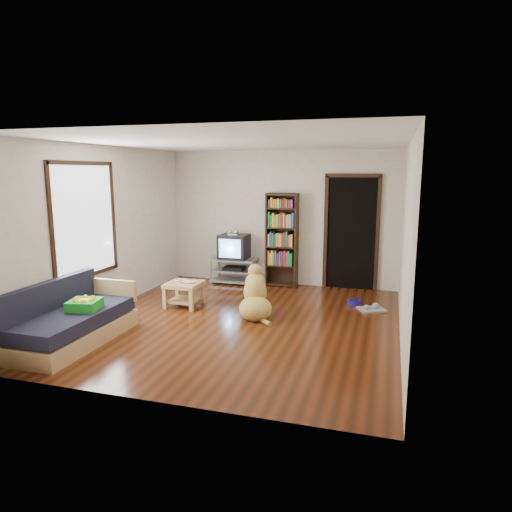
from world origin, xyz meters
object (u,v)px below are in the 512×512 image
(sofa, at_px, (72,323))
(coffee_table, at_px, (184,289))
(grey_rag, at_px, (372,309))
(bookshelf, at_px, (282,235))
(laptop, at_px, (183,282))
(dog, at_px, (255,297))
(crt_tv, at_px, (234,246))
(dog_bowl, at_px, (354,302))
(tv_stand, at_px, (234,270))
(green_cushion, at_px, (85,305))

(sofa, relative_size, coffee_table, 3.27)
(grey_rag, bearing_deg, sofa, -145.69)
(grey_rag, bearing_deg, bookshelf, 145.96)
(laptop, height_order, dog, dog)
(grey_rag, xyz_separation_m, crt_tv, (-2.73, 1.13, 0.73))
(sofa, relative_size, dog, 2.00)
(crt_tv, xyz_separation_m, coffee_table, (-0.27, -1.75, -0.46))
(dog_bowl, relative_size, grey_rag, 0.55)
(dog_bowl, distance_m, sofa, 4.39)
(tv_stand, relative_size, dog, 1.00)
(laptop, distance_m, sofa, 2.00)
(bookshelf, relative_size, coffee_table, 3.27)
(sofa, bearing_deg, green_cushion, 43.07)
(sofa, height_order, dog, sofa)
(bookshelf, bearing_deg, dog, -88.29)
(crt_tv, xyz_separation_m, bookshelf, (0.95, 0.07, 0.26))
(laptop, bearing_deg, coffee_table, 104.31)
(bookshelf, bearing_deg, sofa, -117.32)
(sofa, distance_m, coffee_table, 2.03)
(dog_bowl, height_order, grey_rag, dog_bowl)
(green_cushion, distance_m, laptop, 1.85)
(grey_rag, bearing_deg, dog_bowl, 140.19)
(dog_bowl, bearing_deg, coffee_table, -162.06)
(grey_rag, bearing_deg, coffee_table, -168.24)
(laptop, xyz_separation_m, coffee_table, (-0.00, 0.03, -0.13))
(coffee_table, xyz_separation_m, dog, (1.28, -0.17, 0.01))
(green_cushion, bearing_deg, laptop, 59.66)
(grey_rag, xyz_separation_m, tv_stand, (-2.73, 1.11, 0.25))
(grey_rag, xyz_separation_m, bookshelf, (-1.78, 1.20, 0.99))
(laptop, height_order, coffee_table, laptop)
(grey_rag, relative_size, tv_stand, 0.44)
(dog_bowl, xyz_separation_m, sofa, (-3.40, -2.77, 0.22))
(laptop, bearing_deg, green_cushion, -93.85)
(dog_bowl, relative_size, crt_tv, 0.38)
(crt_tv, height_order, bookshelf, bookshelf)
(dog, bearing_deg, bookshelf, 91.71)
(tv_stand, bearing_deg, crt_tv, 90.00)
(dog_bowl, height_order, tv_stand, tv_stand)
(crt_tv, relative_size, sofa, 0.32)
(bookshelf, relative_size, sofa, 1.00)
(green_cushion, bearing_deg, sofa, -149.11)
(coffee_table, bearing_deg, green_cushion, -107.88)
(dog_bowl, height_order, crt_tv, crt_tv)
(tv_stand, xyz_separation_m, sofa, (-0.97, -3.63, -0.01))
(laptop, xyz_separation_m, grey_rag, (3.00, 0.65, -0.40))
(sofa, bearing_deg, laptop, 69.50)
(tv_stand, relative_size, bookshelf, 0.50)
(green_cushion, distance_m, dog_bowl, 4.24)
(coffee_table, bearing_deg, dog, -7.44)
(laptop, height_order, crt_tv, crt_tv)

